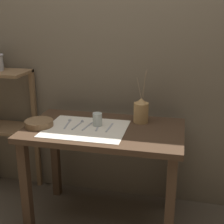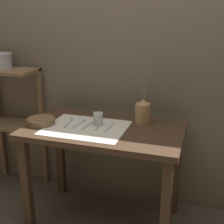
% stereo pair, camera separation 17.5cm
% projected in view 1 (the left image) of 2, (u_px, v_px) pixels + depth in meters
% --- Properties ---
extents(ground_plane, '(12.00, 12.00, 0.00)m').
position_uv_depth(ground_plane, '(104.00, 220.00, 2.41)').
color(ground_plane, brown).
extents(stone_wall_back, '(7.00, 0.06, 2.40)m').
position_uv_depth(stone_wall_back, '(117.00, 56.00, 2.44)').
color(stone_wall_back, '#6B5E4C').
rests_on(stone_wall_back, ground_plane).
extents(wooden_table, '(1.10, 0.64, 0.76)m').
position_uv_depth(wooden_table, '(104.00, 144.00, 2.21)').
color(wooden_table, '#422D1E').
rests_on(wooden_table, ground_plane).
extents(wooden_shelf_unit, '(0.49, 0.29, 1.08)m').
position_uv_depth(wooden_shelf_unit, '(4.00, 109.00, 2.63)').
color(wooden_shelf_unit, brown).
rests_on(wooden_shelf_unit, ground_plane).
extents(linen_cloth, '(0.56, 0.45, 0.00)m').
position_uv_depth(linen_cloth, '(86.00, 128.00, 2.16)').
color(linen_cloth, silver).
rests_on(linen_cloth, wooden_table).
extents(pitcher_with_flowers, '(0.11, 0.11, 0.39)m').
position_uv_depth(pitcher_with_flowers, '(141.00, 111.00, 2.25)').
color(pitcher_with_flowers, '#A87F4C').
rests_on(pitcher_with_flowers, wooden_table).
extents(wooden_bowl, '(0.20, 0.20, 0.04)m').
position_uv_depth(wooden_bowl, '(39.00, 123.00, 2.19)').
color(wooden_bowl, brown).
rests_on(wooden_bowl, wooden_table).
extents(glass_tumbler_near, '(0.07, 0.07, 0.09)m').
position_uv_depth(glass_tumbler_near, '(97.00, 119.00, 2.19)').
color(glass_tumbler_near, '#B7C1BC').
rests_on(glass_tumbler_near, wooden_table).
extents(spoon_outer, '(0.04, 0.18, 0.02)m').
position_uv_depth(spoon_outer, '(69.00, 122.00, 2.27)').
color(spoon_outer, '#A8A8AD').
rests_on(spoon_outer, wooden_table).
extents(spoon_inner, '(0.04, 0.18, 0.02)m').
position_uv_depth(spoon_inner, '(81.00, 123.00, 2.25)').
color(spoon_inner, '#A8A8AD').
rests_on(spoon_inner, wooden_table).
extents(knife_center, '(0.04, 0.17, 0.00)m').
position_uv_depth(knife_center, '(88.00, 126.00, 2.19)').
color(knife_center, '#A8A8AD').
rests_on(knife_center, wooden_table).
extents(fork_outer, '(0.03, 0.17, 0.00)m').
position_uv_depth(fork_outer, '(98.00, 127.00, 2.18)').
color(fork_outer, '#A8A8AD').
rests_on(fork_outer, wooden_table).
extents(fork_inner, '(0.02, 0.17, 0.00)m').
position_uv_depth(fork_inner, '(110.00, 127.00, 2.16)').
color(fork_inner, '#A8A8AD').
rests_on(fork_inner, wooden_table).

